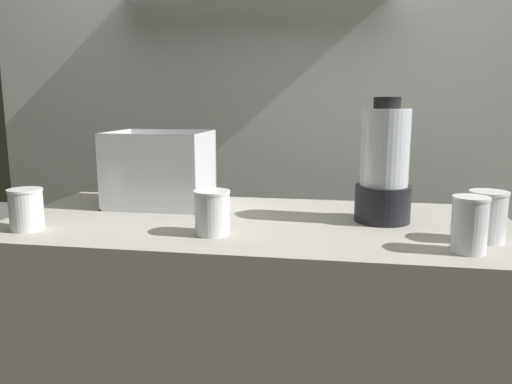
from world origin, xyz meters
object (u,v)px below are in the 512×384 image
carrot_display_bin (162,182)px  juice_cup_carrot_left (212,215)px  juice_cup_mango_middle (469,228)px  blender_pitcher (384,169)px  juice_cup_carrot_right (487,219)px  juice_cup_mango_far_left (27,212)px

carrot_display_bin → juice_cup_carrot_left: 0.40m
juice_cup_carrot_left → carrot_display_bin: bearing=127.9°
juice_cup_mango_middle → blender_pitcher: bearing=122.3°
blender_pitcher → juice_cup_carrot_right: size_ratio=2.80×
juice_cup_carrot_left → juice_cup_carrot_right: size_ratio=0.92×
juice_cup_carrot_left → blender_pitcher: bearing=26.2°
blender_pitcher → juice_cup_mango_middle: (0.16, -0.26, -0.09)m
carrot_display_bin → juice_cup_mango_middle: bearing=-23.5°
juice_cup_mango_far_left → juice_cup_mango_middle: bearing=-0.7°
juice_cup_carrot_left → juice_cup_mango_middle: 0.59m
carrot_display_bin → juice_cup_carrot_left: carrot_display_bin is taller
juice_cup_mango_far_left → blender_pitcher: bearing=15.1°
blender_pitcher → juice_cup_carrot_left: (-0.43, -0.21, -0.10)m
blender_pitcher → juice_cup_carrot_right: bearing=-35.5°
juice_cup_mango_middle → juice_cup_carrot_left: bearing=175.3°
juice_cup_mango_far_left → juice_cup_carrot_right: (1.13, 0.08, 0.01)m
carrot_display_bin → juice_cup_mango_far_left: size_ratio=2.83×
blender_pitcher → carrot_display_bin: bearing=171.1°
carrot_display_bin → juice_cup_mango_far_left: 0.42m
carrot_display_bin → juice_cup_carrot_right: size_ratio=2.50×
blender_pitcher → juice_cup_mango_far_left: size_ratio=3.17×
juice_cup_mango_middle → juice_cup_carrot_right: bearing=57.1°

